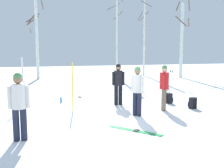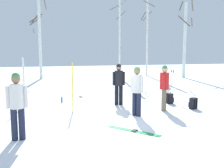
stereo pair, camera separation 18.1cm
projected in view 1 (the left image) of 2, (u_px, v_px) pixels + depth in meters
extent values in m
plane|color=white|center=(110.00, 122.00, 8.04)|extent=(60.00, 60.00, 0.00)
cylinder|color=#72604C|center=(164.00, 100.00, 9.50)|extent=(0.16, 0.16, 0.82)
cylinder|color=#72604C|center=(164.00, 99.00, 9.68)|extent=(0.16, 0.16, 0.82)
cylinder|color=red|center=(164.00, 81.00, 9.50)|extent=(0.34, 0.34, 0.62)
sphere|color=beige|center=(165.00, 70.00, 9.44)|extent=(0.22, 0.22, 0.22)
sphere|color=#4C8C4C|center=(165.00, 68.00, 9.43)|extent=(0.21, 0.21, 0.21)
cylinder|color=red|center=(164.00, 82.00, 9.30)|extent=(0.10, 0.10, 0.56)
cylinder|color=red|center=(165.00, 81.00, 9.70)|extent=(0.10, 0.10, 0.56)
cylinder|color=black|center=(116.00, 95.00, 10.54)|extent=(0.16, 0.16, 0.82)
cylinder|color=black|center=(120.00, 95.00, 10.57)|extent=(0.16, 0.16, 0.82)
cylinder|color=black|center=(118.00, 78.00, 10.46)|extent=(0.34, 0.34, 0.62)
sphere|color=#997051|center=(118.00, 68.00, 10.41)|extent=(0.22, 0.22, 0.22)
sphere|color=black|center=(118.00, 66.00, 10.40)|extent=(0.21, 0.21, 0.21)
cylinder|color=black|center=(113.00, 79.00, 10.44)|extent=(0.10, 0.10, 0.56)
cylinder|color=black|center=(123.00, 78.00, 10.49)|extent=(0.10, 0.10, 0.56)
cylinder|color=#1E2338|center=(16.00, 125.00, 6.32)|extent=(0.16, 0.16, 0.82)
cylinder|color=#1E2338|center=(24.00, 124.00, 6.36)|extent=(0.16, 0.16, 0.82)
cylinder|color=silver|center=(19.00, 96.00, 6.25)|extent=(0.34, 0.34, 0.62)
sphere|color=#997051|center=(18.00, 79.00, 6.19)|extent=(0.22, 0.22, 0.22)
sphere|color=#4C8C4C|center=(18.00, 77.00, 6.18)|extent=(0.21, 0.21, 0.21)
cylinder|color=silver|center=(9.00, 98.00, 6.19)|extent=(0.10, 0.10, 0.56)
cylinder|color=silver|center=(28.00, 97.00, 6.30)|extent=(0.10, 0.10, 0.56)
cylinder|color=#1E2338|center=(139.00, 104.00, 8.72)|extent=(0.16, 0.16, 0.82)
cylinder|color=#1E2338|center=(135.00, 104.00, 8.84)|extent=(0.16, 0.16, 0.82)
cylinder|color=silver|center=(137.00, 84.00, 8.69)|extent=(0.34, 0.34, 0.62)
sphere|color=#997051|center=(137.00, 71.00, 8.63)|extent=(0.22, 0.22, 0.22)
sphere|color=#4C8C4C|center=(137.00, 70.00, 8.63)|extent=(0.21, 0.21, 0.21)
cylinder|color=silver|center=(142.00, 85.00, 8.55)|extent=(0.10, 0.10, 0.56)
cylinder|color=silver|center=(132.00, 84.00, 8.83)|extent=(0.10, 0.10, 0.56)
ellipsoid|color=beige|center=(167.00, 89.00, 12.38)|extent=(0.32, 0.63, 0.26)
sphere|color=beige|center=(164.00, 86.00, 12.70)|extent=(0.18, 0.18, 0.18)
ellipsoid|color=beige|center=(164.00, 87.00, 12.76)|extent=(0.08, 0.11, 0.06)
cylinder|color=beige|center=(169.00, 88.00, 12.02)|extent=(0.07, 0.20, 0.17)
cylinder|color=beige|center=(164.00, 93.00, 12.59)|extent=(0.07, 0.07, 0.28)
cylinder|color=beige|center=(167.00, 93.00, 12.61)|extent=(0.07, 0.07, 0.28)
cylinder|color=beige|center=(166.00, 95.00, 12.21)|extent=(0.07, 0.07, 0.28)
cylinder|color=beige|center=(169.00, 95.00, 12.23)|extent=(0.07, 0.07, 0.28)
cube|color=white|center=(23.00, 83.00, 10.16)|extent=(0.06, 0.10, 1.90)
cube|color=white|center=(21.00, 59.00, 10.03)|extent=(0.04, 0.06, 0.10)
cube|color=white|center=(23.00, 83.00, 10.22)|extent=(0.06, 0.10, 1.90)
cube|color=white|center=(22.00, 59.00, 10.09)|extent=(0.04, 0.06, 0.10)
cube|color=yellow|center=(72.00, 88.00, 9.43)|extent=(0.02, 0.08, 1.73)
cube|color=yellow|center=(72.00, 64.00, 9.31)|extent=(0.02, 0.06, 0.10)
cube|color=yellow|center=(73.00, 88.00, 9.38)|extent=(0.02, 0.08, 1.73)
cube|color=yellow|center=(72.00, 64.00, 9.26)|extent=(0.02, 0.06, 0.10)
cube|color=white|center=(79.00, 97.00, 12.34)|extent=(1.42, 1.19, 0.02)
cube|color=#333338|center=(79.00, 97.00, 12.30)|extent=(0.13, 0.12, 0.03)
cube|color=white|center=(81.00, 97.00, 12.29)|extent=(1.42, 1.19, 0.02)
cube|color=#333338|center=(80.00, 97.00, 12.24)|extent=(0.13, 0.12, 0.03)
cube|color=green|center=(134.00, 131.00, 7.11)|extent=(1.14, 1.30, 0.02)
cube|color=#333338|center=(136.00, 131.00, 7.08)|extent=(0.13, 0.13, 0.03)
cube|color=green|center=(136.00, 130.00, 7.19)|extent=(1.14, 1.30, 0.02)
cube|color=#333338|center=(137.00, 130.00, 7.16)|extent=(0.13, 0.13, 0.03)
cylinder|color=#B2B2BC|center=(170.00, 86.00, 11.60)|extent=(0.02, 0.10, 1.28)
cylinder|color=black|center=(171.00, 71.00, 11.51)|extent=(0.04, 0.04, 0.10)
cylinder|color=black|center=(170.00, 98.00, 11.67)|extent=(0.07, 0.07, 0.01)
cylinder|color=#B2B2BC|center=(172.00, 87.00, 11.45)|extent=(0.02, 0.10, 1.28)
cylinder|color=black|center=(172.00, 71.00, 11.36)|extent=(0.04, 0.04, 0.10)
cylinder|color=black|center=(171.00, 99.00, 11.52)|extent=(0.07, 0.07, 0.01)
cube|color=black|center=(193.00, 103.00, 9.90)|extent=(0.31, 0.28, 0.44)
cube|color=black|center=(190.00, 104.00, 10.01)|extent=(0.20, 0.12, 0.20)
cube|color=black|center=(196.00, 103.00, 9.85)|extent=(0.04, 0.04, 0.37)
cube|color=black|center=(194.00, 104.00, 9.76)|extent=(0.04, 0.04, 0.37)
cube|color=black|center=(169.00, 98.00, 10.91)|extent=(0.22, 0.28, 0.44)
cube|color=black|center=(171.00, 99.00, 10.96)|extent=(0.08, 0.20, 0.20)
cube|color=black|center=(168.00, 99.00, 10.80)|extent=(0.03, 0.04, 0.37)
cube|color=black|center=(166.00, 98.00, 10.93)|extent=(0.03, 0.04, 0.37)
cylinder|color=#1E72BF|center=(61.00, 100.00, 11.08)|extent=(0.08, 0.08, 0.21)
cylinder|color=black|center=(61.00, 97.00, 11.07)|extent=(0.05, 0.05, 0.02)
cylinder|color=silver|center=(37.00, 39.00, 20.01)|extent=(0.24, 0.24, 6.40)
cylinder|color=brown|center=(33.00, 18.00, 20.21)|extent=(1.11, 0.61, 0.82)
cylinder|color=brown|center=(31.00, 30.00, 19.78)|extent=(0.14, 0.92, 0.40)
cylinder|color=brown|center=(31.00, 19.00, 19.94)|extent=(0.59, 0.80, 0.83)
cylinder|color=brown|center=(42.00, 5.00, 19.74)|extent=(0.23, 1.05, 0.60)
cylinder|color=brown|center=(33.00, 21.00, 20.18)|extent=(0.98, 0.63, 0.80)
cylinder|color=silver|center=(117.00, 30.00, 21.01)|extent=(0.15, 0.15, 7.88)
cylinder|color=brown|center=(118.00, 15.00, 21.24)|extent=(0.75, 0.50, 0.71)
cylinder|color=brown|center=(113.00, 7.00, 21.26)|extent=(1.18, 0.33, 0.65)
cylinder|color=silver|center=(144.00, 33.00, 22.58)|extent=(0.17, 0.17, 7.68)
cylinder|color=brown|center=(144.00, 16.00, 22.79)|extent=(0.82, 0.33, 0.88)
cylinder|color=brown|center=(140.00, 16.00, 22.63)|extent=(0.72, 0.59, 0.84)
cylinder|color=brown|center=(146.00, 4.00, 21.77)|extent=(1.04, 0.19, 0.53)
cylinder|color=silver|center=(182.00, 41.00, 21.07)|extent=(0.26, 0.26, 6.14)
cylinder|color=brown|center=(178.00, 6.00, 20.91)|extent=(0.71, 0.67, 0.88)
cylinder|color=brown|center=(189.00, 4.00, 20.50)|extent=(0.73, 0.85, 0.96)
cylinder|color=brown|center=(181.00, 21.00, 20.46)|extent=(0.77, 0.78, 0.94)
cylinder|color=brown|center=(189.00, 23.00, 20.71)|extent=(0.69, 0.91, 0.60)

